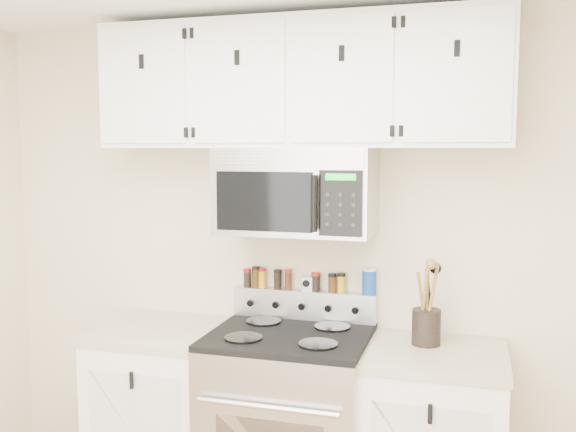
# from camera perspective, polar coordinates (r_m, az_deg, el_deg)

# --- Properties ---
(back_wall) EXTENTS (3.50, 0.01, 2.50)m
(back_wall) POSITION_cam_1_polar(r_m,az_deg,el_deg) (3.37, 1.61, -4.00)
(back_wall) COLOR beige
(back_wall) RESTS_ON floor
(range) EXTENTS (0.76, 0.65, 1.10)m
(range) POSITION_cam_1_polar(r_m,az_deg,el_deg) (3.31, 0.11, -18.08)
(range) COLOR #B7B7BA
(range) RESTS_ON floor
(base_cabinet_left) EXTENTS (0.64, 0.62, 0.92)m
(base_cabinet_left) POSITION_cam_1_polar(r_m,az_deg,el_deg) (3.57, -10.96, -16.75)
(base_cabinet_left) COLOR white
(base_cabinet_left) RESTS_ON floor
(microwave) EXTENTS (0.76, 0.44, 0.42)m
(microwave) POSITION_cam_1_polar(r_m,az_deg,el_deg) (3.15, 0.77, 2.24)
(microwave) COLOR #9E9EA3
(microwave) RESTS_ON back_wall
(upper_cabinets) EXTENTS (2.00, 0.35, 0.62)m
(upper_cabinets) POSITION_cam_1_polar(r_m,az_deg,el_deg) (3.18, 0.90, 11.67)
(upper_cabinets) COLOR white
(upper_cabinets) RESTS_ON back_wall
(utensil_crock) EXTENTS (0.13, 0.13, 0.39)m
(utensil_crock) POSITION_cam_1_polar(r_m,az_deg,el_deg) (3.11, 12.19, -9.37)
(utensil_crock) COLOR black
(utensil_crock) RESTS_ON base_cabinet_right
(kitchen_timer) EXTENTS (0.08, 0.07, 0.07)m
(kitchen_timer) POSITION_cam_1_polar(r_m,az_deg,el_deg) (3.36, 1.73, -6.01)
(kitchen_timer) COLOR silver
(kitchen_timer) RESTS_ON range
(salt_canister) EXTENTS (0.07, 0.07, 0.13)m
(salt_canister) POSITION_cam_1_polar(r_m,az_deg,el_deg) (3.29, 7.22, -5.79)
(salt_canister) COLOR navy
(salt_canister) RESTS_ON range
(spice_jar_0) EXTENTS (0.04, 0.04, 0.10)m
(spice_jar_0) POSITION_cam_1_polar(r_m,az_deg,el_deg) (3.45, -3.64, -5.48)
(spice_jar_0) COLOR black
(spice_jar_0) RESTS_ON range
(spice_jar_1) EXTENTS (0.04, 0.04, 0.11)m
(spice_jar_1) POSITION_cam_1_polar(r_m,az_deg,el_deg) (3.44, -2.86, -5.41)
(spice_jar_1) COLOR #3E270F
(spice_jar_1) RESTS_ON range
(spice_jar_2) EXTENTS (0.04, 0.04, 0.11)m
(spice_jar_2) POSITION_cam_1_polar(r_m,az_deg,el_deg) (3.42, -2.30, -5.50)
(spice_jar_2) COLOR gold
(spice_jar_2) RESTS_ON range
(spice_jar_3) EXTENTS (0.04, 0.04, 0.10)m
(spice_jar_3) POSITION_cam_1_polar(r_m,az_deg,el_deg) (3.40, -0.92, -5.61)
(spice_jar_3) COLOR black
(spice_jar_3) RESTS_ON range
(spice_jar_4) EXTENTS (0.04, 0.04, 0.11)m
(spice_jar_4) POSITION_cam_1_polar(r_m,az_deg,el_deg) (3.38, 0.01, -5.63)
(spice_jar_4) COLOR #422210
(spice_jar_4) RESTS_ON range
(spice_jar_5) EXTENTS (0.05, 0.05, 0.10)m
(spice_jar_5) POSITION_cam_1_polar(r_m,az_deg,el_deg) (3.35, 2.48, -5.85)
(spice_jar_5) COLOR black
(spice_jar_5) RESTS_ON range
(spice_jar_6) EXTENTS (0.04, 0.04, 0.10)m
(spice_jar_6) POSITION_cam_1_polar(r_m,az_deg,el_deg) (3.33, 3.96, -5.93)
(spice_jar_6) COLOR #452810
(spice_jar_6) RESTS_ON range
(spice_jar_7) EXTENTS (0.04, 0.04, 0.10)m
(spice_jar_7) POSITION_cam_1_polar(r_m,az_deg,el_deg) (3.32, 4.77, -5.93)
(spice_jar_7) COLOR gold
(spice_jar_7) RESTS_ON range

